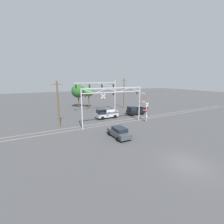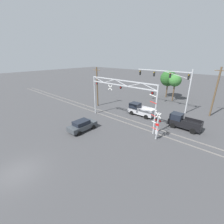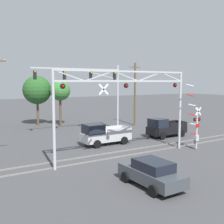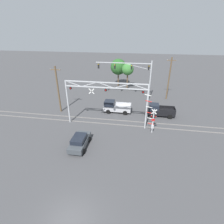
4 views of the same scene
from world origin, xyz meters
TOP-DOWN VIEW (x-y plane):
  - ground_plane at (0.00, 0.00)m, footprint 200.00×200.00m
  - rail_track_near at (0.00, 15.89)m, footprint 80.00×0.08m
  - rail_track_far at (0.00, 17.32)m, footprint 80.00×0.08m
  - crossing_gantry at (-0.02, 15.60)m, footprint 12.34×0.26m
  - crossing_signal_mast at (6.95, 14.44)m, footprint 1.94×0.35m
  - traffic_signal_span at (3.91, 27.25)m, footprint 11.24×0.39m
  - pickup_truck_lead at (0.78, 20.53)m, footprint 4.91×2.07m
  - pickup_truck_following at (8.54, 20.23)m, footprint 4.59×2.07m
  - sedan_waiting at (-2.36, 9.56)m, footprint 2.10×4.35m
  - utility_pole_left at (-9.23, 19.21)m, footprint 1.80×0.28m
  - utility_pole_right at (10.73, 28.74)m, footprint 1.80×0.28m
  - background_tree_beyond_span at (-0.78, 36.25)m, footprint 3.98×3.98m
  - background_tree_far_left_verge at (1.76, 34.05)m, footprint 2.85×2.85m

SIDE VIEW (x-z plane):
  - ground_plane at x=0.00m, z-range 0.00..0.00m
  - rail_track_near at x=0.00m, z-range 0.00..0.10m
  - rail_track_far at x=0.00m, z-range 0.00..0.10m
  - sedan_waiting at x=-2.36m, z-range 0.02..1.61m
  - pickup_truck_following at x=8.54m, z-range -0.06..2.08m
  - pickup_truck_lead at x=0.78m, z-range -0.06..2.08m
  - crossing_signal_mast at x=6.95m, z-range -0.95..5.01m
  - utility_pole_left at x=-9.23m, z-range 0.14..8.42m
  - utility_pole_right at x=10.73m, z-range 0.15..8.89m
  - background_tree_far_left_verge at x=1.76m, z-range 1.71..8.09m
  - background_tree_beyond_span at x=-0.78m, z-range 1.48..8.45m
  - crossing_gantry at x=-0.02m, z-range 1.49..8.53m
  - traffic_signal_span at x=3.91m, z-range 1.68..9.91m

